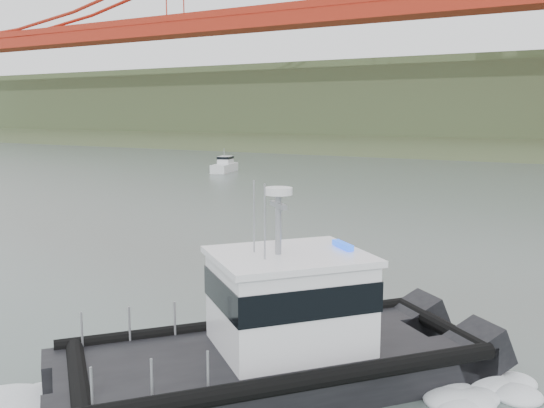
{
  "coord_description": "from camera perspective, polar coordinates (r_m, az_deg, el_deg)",
  "views": [
    {
      "loc": [
        15.37,
        -16.22,
        6.76
      ],
      "look_at": [
        0.61,
        8.55,
        2.4
      ],
      "focal_mm": 40.0,
      "sensor_mm": 36.0,
      "label": 1
    }
  ],
  "objects": [
    {
      "name": "patrol_boat",
      "position": [
        15.31,
        0.45,
        -12.32
      ],
      "size": [
        9.7,
        10.71,
        5.17
      ],
      "rotation": [
        0.0,
        0.0,
        -0.68
      ],
      "color": "black",
      "rests_on": "ground"
    },
    {
      "name": "motorboat",
      "position": [
        70.14,
        -4.48,
        3.61
      ],
      "size": [
        3.07,
        5.37,
        2.81
      ],
      "rotation": [
        0.0,
        0.0,
        0.29
      ],
      "color": "silver",
      "rests_on": "ground"
    },
    {
      "name": "ground",
      "position": [
        23.34,
        -12.25,
        -8.43
      ],
      "size": [
        400.0,
        400.0,
        0.0
      ],
      "primitive_type": "plane",
      "color": "#495751",
      "rests_on": "ground"
    }
  ]
}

